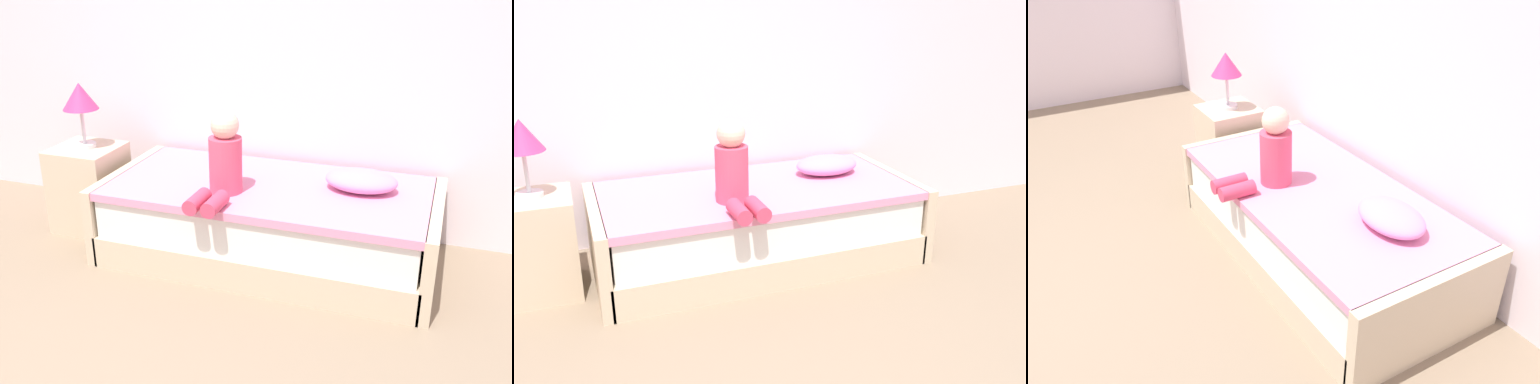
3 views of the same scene
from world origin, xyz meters
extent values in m
cube|color=white|center=(0.00, 2.60, 1.45)|extent=(7.20, 0.10, 2.90)
cube|color=beige|center=(0.36, 2.00, 0.10)|extent=(2.00, 1.00, 0.20)
cube|color=white|center=(0.36, 2.00, 0.33)|extent=(1.94, 0.94, 0.25)
cube|color=pink|center=(0.36, 2.00, 0.47)|extent=(1.98, 0.98, 0.05)
cube|color=beige|center=(-0.66, 2.00, 0.25)|extent=(0.07, 1.00, 0.50)
cube|color=beige|center=(1.38, 2.00, 0.25)|extent=(0.07, 1.00, 0.50)
cube|color=beige|center=(-0.99, 2.02, 0.30)|extent=(0.44, 0.44, 0.60)
cylinder|color=silver|center=(-0.99, 2.02, 0.61)|extent=(0.15, 0.15, 0.03)
cylinder|color=silver|center=(-0.99, 2.02, 0.75)|extent=(0.02, 0.02, 0.24)
cone|color=#E5387A|center=(-0.99, 2.02, 0.96)|extent=(0.24, 0.24, 0.18)
cylinder|color=#E04C6B|center=(0.15, 1.82, 0.67)|extent=(0.20, 0.20, 0.34)
sphere|color=beige|center=(0.15, 1.82, 0.92)|extent=(0.17, 0.17, 0.17)
cylinder|color=#D83F60|center=(0.09, 1.52, 0.55)|extent=(0.09, 0.22, 0.09)
cylinder|color=#D83F60|center=(0.20, 1.52, 0.55)|extent=(0.09, 0.22, 0.09)
ellipsoid|color=#EA8CC6|center=(0.92, 2.10, 0.56)|extent=(0.44, 0.30, 0.13)
camera|label=1|loc=(1.40, -1.24, 1.84)|focal=40.92mm
camera|label=2|loc=(-0.78, -1.22, 1.67)|focal=39.04mm
camera|label=3|loc=(2.70, 0.37, 2.08)|focal=36.57mm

